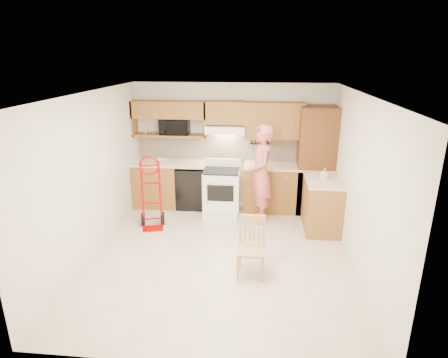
# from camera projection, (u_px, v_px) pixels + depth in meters

# --- Properties ---
(floor) EXTENTS (4.00, 4.50, 0.02)m
(floor) POSITION_uv_depth(u_px,v_px,m) (221.00, 255.00, 5.95)
(floor) COLOR beige
(floor) RESTS_ON ground
(ceiling) EXTENTS (4.00, 4.50, 0.02)m
(ceiling) POSITION_uv_depth(u_px,v_px,m) (220.00, 93.00, 5.15)
(ceiling) COLOR white
(ceiling) RESTS_ON ground
(wall_back) EXTENTS (4.00, 0.02, 2.50)m
(wall_back) POSITION_uv_depth(u_px,v_px,m) (232.00, 145.00, 7.68)
(wall_back) COLOR silver
(wall_back) RESTS_ON ground
(wall_front) EXTENTS (4.00, 0.02, 2.50)m
(wall_front) POSITION_uv_depth(u_px,v_px,m) (194.00, 258.00, 3.42)
(wall_front) COLOR silver
(wall_front) RESTS_ON ground
(wall_left) EXTENTS (0.02, 4.50, 2.50)m
(wall_left) POSITION_uv_depth(u_px,v_px,m) (90.00, 176.00, 5.74)
(wall_left) COLOR silver
(wall_left) RESTS_ON ground
(wall_right) EXTENTS (0.02, 4.50, 2.50)m
(wall_right) POSITION_uv_depth(u_px,v_px,m) (360.00, 184.00, 5.36)
(wall_right) COLOR silver
(wall_right) RESTS_ON ground
(backsplash) EXTENTS (3.92, 0.03, 0.55)m
(backsplash) POSITION_uv_depth(u_px,v_px,m) (232.00, 148.00, 7.68)
(backsplash) COLOR beige
(backsplash) RESTS_ON wall_back
(lower_cab_left) EXTENTS (0.90, 0.60, 0.90)m
(lower_cab_left) POSITION_uv_depth(u_px,v_px,m) (157.00, 184.00, 7.79)
(lower_cab_left) COLOR #936221
(lower_cab_left) RESTS_ON ground
(dishwasher) EXTENTS (0.60, 0.60, 0.85)m
(dishwasher) POSITION_uv_depth(u_px,v_px,m) (192.00, 187.00, 7.73)
(dishwasher) COLOR black
(dishwasher) RESTS_ON ground
(lower_cab_right) EXTENTS (1.14, 0.60, 0.90)m
(lower_cab_right) POSITION_uv_depth(u_px,v_px,m) (272.00, 188.00, 7.57)
(lower_cab_right) COLOR #936221
(lower_cab_right) RESTS_ON ground
(countertop_left) EXTENTS (1.50, 0.63, 0.04)m
(countertop_left) POSITION_uv_depth(u_px,v_px,m) (170.00, 163.00, 7.61)
(countertop_left) COLOR beige
(countertop_left) RESTS_ON lower_cab_left
(countertop_right) EXTENTS (1.14, 0.63, 0.04)m
(countertop_right) POSITION_uv_depth(u_px,v_px,m) (273.00, 166.00, 7.42)
(countertop_right) COLOR beige
(countertop_right) RESTS_ON lower_cab_right
(cab_return_right) EXTENTS (0.60, 1.00, 0.90)m
(cab_return_right) POSITION_uv_depth(u_px,v_px,m) (322.00, 205.00, 6.73)
(cab_return_right) COLOR #936221
(cab_return_right) RESTS_ON ground
(countertop_return) EXTENTS (0.63, 1.00, 0.04)m
(countertop_return) POSITION_uv_depth(u_px,v_px,m) (324.00, 180.00, 6.58)
(countertop_return) COLOR beige
(countertop_return) RESTS_ON cab_return_right
(pantry_tall) EXTENTS (0.70, 0.60, 2.10)m
(pantry_tall) POSITION_uv_depth(u_px,v_px,m) (316.00, 161.00, 7.30)
(pantry_tall) COLOR #593316
(pantry_tall) RESTS_ON ground
(upper_cab_left) EXTENTS (1.50, 0.33, 0.34)m
(upper_cab_left) POSITION_uv_depth(u_px,v_px,m) (169.00, 110.00, 7.41)
(upper_cab_left) COLOR #936221
(upper_cab_left) RESTS_ON wall_back
(upper_shelf_mw) EXTENTS (1.50, 0.33, 0.04)m
(upper_shelf_mw) POSITION_uv_depth(u_px,v_px,m) (170.00, 135.00, 7.57)
(upper_shelf_mw) COLOR #936221
(upper_shelf_mw) RESTS_ON wall_back
(upper_cab_center) EXTENTS (0.76, 0.33, 0.44)m
(upper_cab_center) POSITION_uv_depth(u_px,v_px,m) (226.00, 113.00, 7.31)
(upper_cab_center) COLOR #936221
(upper_cab_center) RESTS_ON wall_back
(upper_cab_right) EXTENTS (1.14, 0.33, 0.70)m
(upper_cab_right) POSITION_uv_depth(u_px,v_px,m) (275.00, 120.00, 7.27)
(upper_cab_right) COLOR #936221
(upper_cab_right) RESTS_ON wall_back
(range_hood) EXTENTS (0.76, 0.46, 0.14)m
(range_hood) POSITION_uv_depth(u_px,v_px,m) (226.00, 129.00, 7.35)
(range_hood) COLOR white
(range_hood) RESTS_ON wall_back
(knife_strip) EXTENTS (0.40, 0.05, 0.29)m
(knife_strip) POSITION_uv_depth(u_px,v_px,m) (259.00, 147.00, 7.58)
(knife_strip) COLOR black
(knife_strip) RESTS_ON backsplash
(microwave) EXTENTS (0.59, 0.41, 0.32)m
(microwave) POSITION_uv_depth(u_px,v_px,m) (175.00, 126.00, 7.50)
(microwave) COLOR black
(microwave) RESTS_ON upper_shelf_mw
(range) EXTENTS (0.70, 0.93, 1.04)m
(range) POSITION_uv_depth(u_px,v_px,m) (222.00, 189.00, 7.35)
(range) COLOR white
(range) RESTS_ON ground
(person) EXTENTS (0.55, 0.74, 1.85)m
(person) POSITION_uv_depth(u_px,v_px,m) (261.00, 174.00, 6.87)
(person) COLOR #C86256
(person) RESTS_ON ground
(hand_truck) EXTENTS (0.57, 0.54, 1.21)m
(hand_truck) POSITION_uv_depth(u_px,v_px,m) (151.00, 196.00, 6.71)
(hand_truck) COLOR #A90503
(hand_truck) RESTS_ON ground
(dining_chair) EXTENTS (0.40, 0.43, 0.87)m
(dining_chair) POSITION_uv_depth(u_px,v_px,m) (251.00, 248.00, 5.26)
(dining_chair) COLOR tan
(dining_chair) RESTS_ON ground
(soap_bottle) EXTENTS (0.11, 0.11, 0.20)m
(soap_bottle) POSITION_uv_depth(u_px,v_px,m) (324.00, 174.00, 6.55)
(soap_bottle) COLOR white
(soap_bottle) RESTS_ON countertop_return
(bowl) EXTENTS (0.31, 0.31, 0.06)m
(bowl) POSITION_uv_depth(u_px,v_px,m) (162.00, 161.00, 7.61)
(bowl) COLOR white
(bowl) RESTS_ON countertop_left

